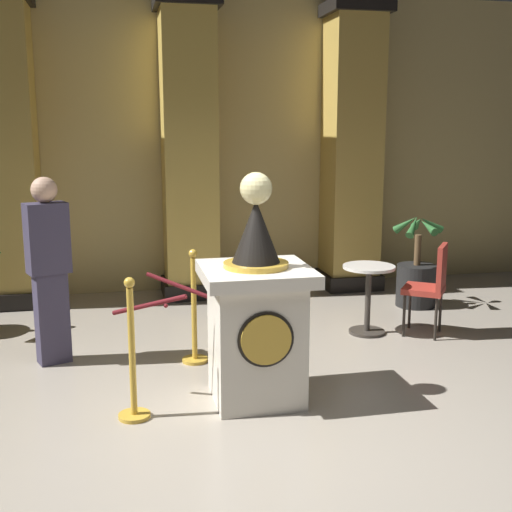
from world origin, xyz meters
name	(u,v)px	position (x,y,z in m)	size (l,w,h in m)	color
ground_plane	(255,427)	(0.00, 0.00, 0.00)	(10.15, 10.15, 0.00)	#9E9384
back_wall	(185,144)	(0.00, 4.31, 1.92)	(10.15, 0.16, 3.84)	tan
pedestal_clock	(256,316)	(0.12, 0.49, 0.68)	(0.84, 0.84, 1.80)	silver
stanchion_near	(194,323)	(-0.26, 1.43, 0.37)	(0.24, 0.24, 1.06)	gold
stanchion_far	(133,369)	(-0.85, 0.34, 0.38)	(0.24, 0.24, 1.08)	gold
velvet_rope	(165,295)	(-0.55, 0.89, 0.79)	(0.86, 0.87, 0.22)	#591419
column_left	(8,153)	(-2.14, 3.90, 1.83)	(0.78, 0.78, 3.68)	black
column_right	(352,151)	(2.14, 3.90, 1.83)	(0.78, 0.78, 3.68)	black
column_centre_rear	(189,152)	(0.00, 3.90, 1.83)	(0.78, 0.78, 3.68)	black
potted_palm_right	(416,277)	(2.59, 2.78, 0.35)	(0.59, 0.63, 1.15)	black
bystander_guest	(49,266)	(-1.53, 1.69, 0.91)	(0.42, 0.33, 1.71)	#383347
cafe_table	(368,290)	(1.61, 1.89, 0.46)	(0.54, 0.54, 0.73)	#332D28
cafe_chair_red	(432,282)	(2.23, 1.69, 0.57)	(0.56, 0.56, 0.96)	black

